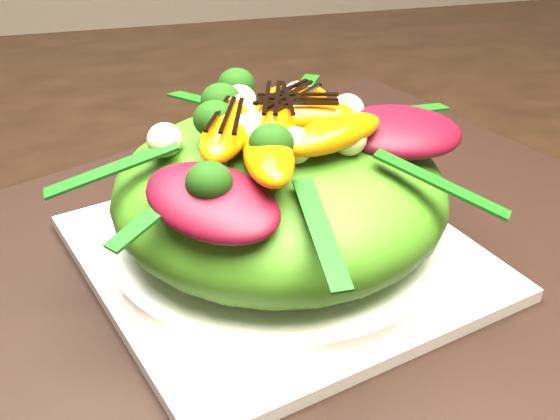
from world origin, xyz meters
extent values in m
cube|color=black|center=(-0.29, -0.07, 0.75)|extent=(0.65, 0.59, 0.00)
cube|color=silver|center=(-0.29, -0.07, 0.76)|extent=(0.29, 0.29, 0.01)
cylinder|color=white|center=(-0.29, -0.07, 0.77)|extent=(0.25, 0.25, 0.02)
ellipsoid|color=#3C7014|center=(-0.29, -0.07, 0.81)|extent=(0.24, 0.24, 0.08)
ellipsoid|color=#480714|center=(-0.22, -0.08, 0.84)|extent=(0.08, 0.05, 0.02)
ellipsoid|color=#C55C03|center=(-0.31, -0.06, 0.86)|extent=(0.07, 0.06, 0.02)
sphere|color=black|center=(-0.35, -0.04, 0.86)|extent=(0.04, 0.04, 0.03)
sphere|color=beige|center=(-0.27, -0.13, 0.85)|extent=(0.02, 0.02, 0.02)
cube|color=black|center=(-0.31, -0.06, 0.86)|extent=(0.04, 0.03, 0.00)
camera|label=1|loc=(-0.37, -0.46, 1.04)|focal=48.00mm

